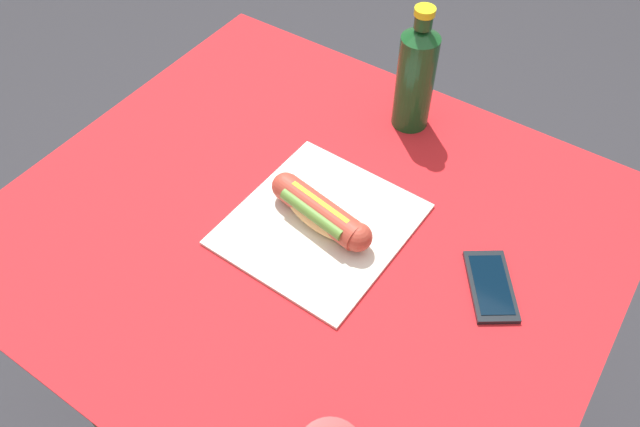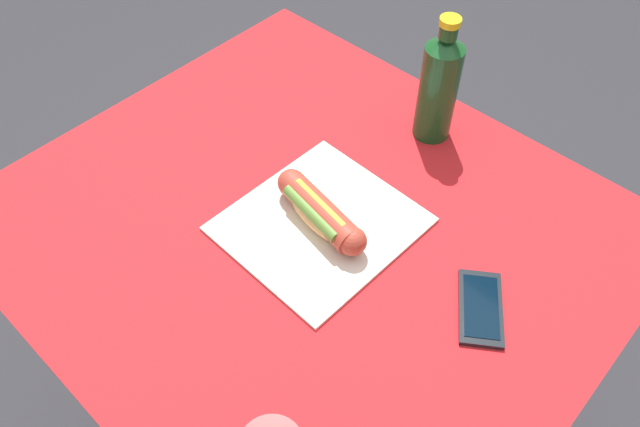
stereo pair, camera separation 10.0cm
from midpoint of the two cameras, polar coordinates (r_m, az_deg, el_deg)
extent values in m
plane|color=#2D2D33|center=(1.69, -2.51, -17.84)|extent=(6.00, 6.00, 0.00)
cylinder|color=brown|center=(1.45, 17.07, -9.49)|extent=(0.07, 0.07, 0.73)
cylinder|color=brown|center=(1.65, -7.03, 2.83)|extent=(0.07, 0.07, 0.73)
cylinder|color=brown|center=(1.45, -23.41, -12.92)|extent=(0.07, 0.07, 0.73)
cube|color=brown|center=(1.04, -3.88, -1.87)|extent=(0.91, 0.80, 0.03)
cube|color=red|center=(1.03, -3.93, -1.28)|extent=(0.97, 0.86, 0.00)
cube|color=silver|center=(1.02, -2.80, -1.14)|extent=(0.28, 0.30, 0.01)
ellipsoid|color=tan|center=(1.00, -2.86, -0.18)|extent=(0.16, 0.08, 0.05)
cylinder|color=#A83D2D|center=(1.00, -2.87, 0.03)|extent=(0.16, 0.07, 0.05)
sphere|color=#A83D2D|center=(1.04, -5.92, 2.33)|extent=(0.05, 0.05, 0.05)
sphere|color=#A83D2D|center=(0.96, 0.42, -2.45)|extent=(0.05, 0.05, 0.05)
cube|color=yellow|center=(0.98, -2.92, 0.84)|extent=(0.12, 0.03, 0.00)
cylinder|color=#568433|center=(0.98, -3.60, -0.20)|extent=(0.13, 0.04, 0.02)
cube|color=black|center=(0.97, 12.52, -6.68)|extent=(0.13, 0.14, 0.01)
cube|color=black|center=(0.97, 12.56, -6.52)|extent=(0.10, 0.12, 0.00)
cylinder|color=#14471E|center=(1.15, 6.16, 11.71)|extent=(0.07, 0.07, 0.19)
cone|color=#14471E|center=(1.09, 6.62, 15.98)|extent=(0.07, 0.07, 0.02)
cylinder|color=#14471E|center=(1.08, 6.73, 16.95)|extent=(0.03, 0.03, 0.02)
cylinder|color=yellow|center=(1.07, 6.82, 17.77)|extent=(0.04, 0.04, 0.01)
camera|label=1|loc=(0.05, -92.87, -3.38)|focal=35.00mm
camera|label=2|loc=(0.05, 87.13, 3.38)|focal=35.00mm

